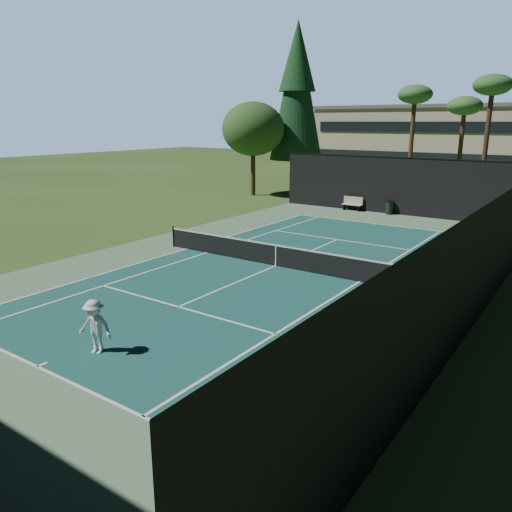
{
  "coord_description": "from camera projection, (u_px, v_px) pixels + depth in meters",
  "views": [
    {
      "loc": [
        11.83,
        -18.49,
        6.41
      ],
      "look_at": [
        1.0,
        -3.0,
        1.3
      ],
      "focal_mm": 35.0,
      "sensor_mm": 36.0,
      "label": 1
    }
  ],
  "objects": [
    {
      "name": "ground",
      "position": [
        276.0,
        266.0,
        22.84
      ],
      "size": [
        160.0,
        160.0,
        0.0
      ],
      "primitive_type": "plane",
      "color": "#32521E",
      "rests_on": "ground"
    },
    {
      "name": "apron_slab",
      "position": [
        276.0,
        266.0,
        22.84
      ],
      "size": [
        18.0,
        32.0,
        0.01
      ],
      "primitive_type": "cube",
      "color": "#597F5A",
      "rests_on": "ground"
    },
    {
      "name": "court_surface",
      "position": [
        276.0,
        266.0,
        22.84
      ],
      "size": [
        10.97,
        23.77,
        0.01
      ],
      "primitive_type": "cube",
      "color": "#19524D",
      "rests_on": "ground"
    },
    {
      "name": "court_lines",
      "position": [
        276.0,
        266.0,
        22.84
      ],
      "size": [
        11.07,
        23.87,
        0.01
      ],
      "color": "white",
      "rests_on": "ground"
    },
    {
      "name": "tennis_net",
      "position": [
        276.0,
        254.0,
        22.7
      ],
      "size": [
        12.9,
        0.1,
        1.1
      ],
      "color": "black",
      "rests_on": "ground"
    },
    {
      "name": "fence",
      "position": [
        277.0,
        223.0,
        22.37
      ],
      "size": [
        18.04,
        32.05,
        4.03
      ],
      "color": "black",
      "rests_on": "ground"
    },
    {
      "name": "player",
      "position": [
        95.0,
        327.0,
        14.07
      ],
      "size": [
        1.17,
        0.87,
        1.61
      ],
      "primitive_type": "imported",
      "rotation": [
        0.0,
        0.0,
        0.29
      ],
      "color": "white",
      "rests_on": "ground"
    },
    {
      "name": "tennis_ball_b",
      "position": [
        249.0,
        255.0,
        24.53
      ],
      "size": [
        0.07,
        0.07,
        0.07
      ],
      "primitive_type": "sphere",
      "color": "yellow",
      "rests_on": "ground"
    },
    {
      "name": "tennis_ball_c",
      "position": [
        288.0,
        251.0,
        25.38
      ],
      "size": [
        0.08,
        0.08,
        0.08
      ],
      "primitive_type": "sphere",
      "color": "#BBDA31",
      "rests_on": "ground"
    },
    {
      "name": "tennis_ball_d",
      "position": [
        232.0,
        231.0,
        30.09
      ],
      "size": [
        0.07,
        0.07,
        0.07
      ],
      "primitive_type": "sphere",
      "color": "yellow",
      "rests_on": "ground"
    },
    {
      "name": "park_bench",
      "position": [
        353.0,
        203.0,
        37.01
      ],
      "size": [
        1.5,
        0.45,
        1.02
      ],
      "color": "beige",
      "rests_on": "ground"
    },
    {
      "name": "trash_bin",
      "position": [
        390.0,
        208.0,
        35.45
      ],
      "size": [
        0.56,
        0.56,
        0.95
      ],
      "color": "black",
      "rests_on": "ground"
    },
    {
      "name": "pine_tree",
      "position": [
        297.0,
        85.0,
        44.39
      ],
      "size": [
        4.8,
        4.8,
        15.0
      ],
      "color": "#4E3A21",
      "rests_on": "ground"
    },
    {
      "name": "palm_a",
      "position": [
        415.0,
        99.0,
        40.8
      ],
      "size": [
        2.8,
        2.8,
        9.32
      ],
      "color": "#4C3220",
      "rests_on": "ground"
    },
    {
      "name": "palm_b",
      "position": [
        464.0,
        109.0,
        40.66
      ],
      "size": [
        2.8,
        2.8,
        8.42
      ],
      "color": "#49301F",
      "rests_on": "ground"
    },
    {
      "name": "palm_c",
      "position": [
        492.0,
        91.0,
        36.58
      ],
      "size": [
        2.8,
        2.8,
        9.77
      ],
      "color": "#442A1D",
      "rests_on": "ground"
    },
    {
      "name": "decid_tree_c",
      "position": [
        253.0,
        129.0,
        43.32
      ],
      "size": [
        5.44,
        5.44,
        8.09
      ],
      "color": "#49331F",
      "rests_on": "ground"
    },
    {
      "name": "campus_building",
      "position": [
        489.0,
        141.0,
        58.12
      ],
      "size": [
        40.5,
        12.5,
        8.3
      ],
      "color": "#B6A78D",
      "rests_on": "ground"
    }
  ]
}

